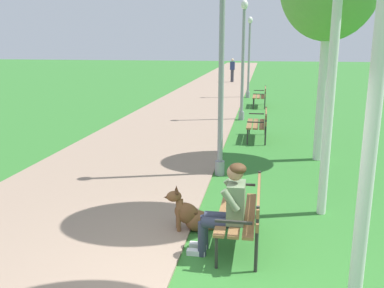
# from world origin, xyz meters

# --- Properties ---
(paved_path) EXTENTS (4.06, 60.00, 0.04)m
(paved_path) POSITION_xyz_m (-2.40, 24.00, 0.02)
(paved_path) COLOR gray
(paved_path) RESTS_ON ground
(park_bench_near) EXTENTS (0.55, 1.50, 0.85)m
(park_bench_near) POSITION_xyz_m (0.42, 1.24, 0.51)
(park_bench_near) COLOR olive
(park_bench_near) RESTS_ON ground
(park_bench_mid) EXTENTS (0.55, 1.50, 0.85)m
(park_bench_mid) POSITION_xyz_m (0.53, 7.74, 0.51)
(park_bench_mid) COLOR olive
(park_bench_mid) RESTS_ON ground
(park_bench_far) EXTENTS (0.55, 1.50, 0.85)m
(park_bench_far) POSITION_xyz_m (0.50, 14.11, 0.51)
(park_bench_far) COLOR olive
(park_bench_far) RESTS_ON ground
(person_seated_on_near_bench) EXTENTS (0.74, 0.49, 1.25)m
(person_seated_on_near_bench) POSITION_xyz_m (0.21, 0.93, 0.68)
(person_seated_on_near_bench) COLOR #33384C
(person_seated_on_near_bench) RESTS_ON ground
(dog_brown) EXTENTS (0.81, 0.41, 0.71)m
(dog_brown) POSITION_xyz_m (-0.37, 1.51, 0.26)
(dog_brown) COLOR brown
(dog_brown) RESTS_ON ground
(lamp_post_near) EXTENTS (0.24, 0.24, 4.69)m
(lamp_post_near) POSITION_xyz_m (-0.23, 4.27, 2.42)
(lamp_post_near) COLOR gray
(lamp_post_near) RESTS_ON ground
(lamp_post_mid) EXTENTS (0.24, 0.24, 4.12)m
(lamp_post_mid) POSITION_xyz_m (-0.14, 10.78, 2.13)
(lamp_post_mid) COLOR gray
(lamp_post_mid) RESTS_ON ground
(lamp_post_far) EXTENTS (0.24, 0.24, 3.94)m
(lamp_post_far) POSITION_xyz_m (-0.17, 17.10, 2.04)
(lamp_post_far) COLOR gray
(lamp_post_far) RESTS_ON ground
(pedestrian_distant) EXTENTS (0.32, 0.22, 1.65)m
(pedestrian_distant) POSITION_xyz_m (-1.59, 25.12, 0.84)
(pedestrian_distant) COLOR #383842
(pedestrian_distant) RESTS_ON ground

